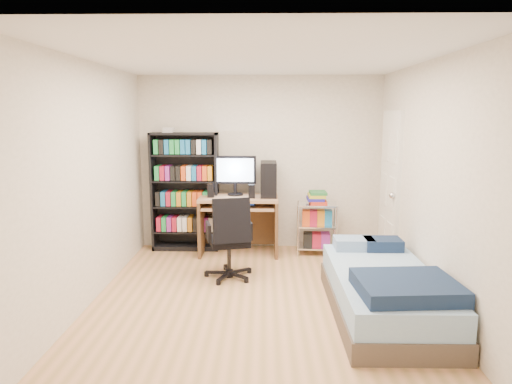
{
  "coord_description": "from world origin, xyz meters",
  "views": [
    {
      "loc": [
        0.07,
        -4.62,
        1.96
      ],
      "look_at": [
        -0.03,
        0.4,
        1.09
      ],
      "focal_mm": 32.0,
      "sensor_mm": 36.0,
      "label": 1
    }
  ],
  "objects_px": {
    "bed": "(384,291)",
    "office_chair": "(230,252)",
    "media_shelf": "(185,190)",
    "computer_desk": "(247,201)"
  },
  "relations": [
    {
      "from": "bed",
      "to": "office_chair",
      "type": "bearing_deg",
      "value": 148.26
    },
    {
      "from": "media_shelf",
      "to": "computer_desk",
      "type": "relative_size",
      "value": 1.28
    },
    {
      "from": "media_shelf",
      "to": "bed",
      "type": "bearing_deg",
      "value": -43.54
    },
    {
      "from": "media_shelf",
      "to": "computer_desk",
      "type": "bearing_deg",
      "value": -10.03
    },
    {
      "from": "office_chair",
      "to": "bed",
      "type": "relative_size",
      "value": 0.52
    },
    {
      "from": "office_chair",
      "to": "bed",
      "type": "height_order",
      "value": "office_chair"
    },
    {
      "from": "computer_desk",
      "to": "bed",
      "type": "bearing_deg",
      "value": -55.13
    },
    {
      "from": "media_shelf",
      "to": "bed",
      "type": "xyz_separation_m",
      "value": [
        2.32,
        -2.21,
        -0.63
      ]
    },
    {
      "from": "media_shelf",
      "to": "computer_desk",
      "type": "height_order",
      "value": "media_shelf"
    },
    {
      "from": "computer_desk",
      "to": "bed",
      "type": "distance_m",
      "value": 2.55
    }
  ]
}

